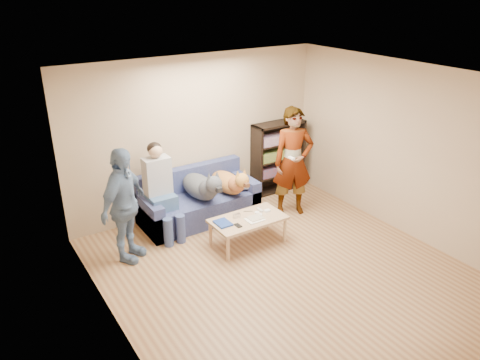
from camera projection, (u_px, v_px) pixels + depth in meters
ground at (288, 274)px, 6.28m from camera, size 5.00×5.00×0.00m
ceiling at (298, 81)px, 5.25m from camera, size 5.00×5.00×0.00m
wall_back at (197, 134)px, 7.70m from camera, size 4.50×0.00×4.50m
wall_left at (115, 236)px, 4.65m from camera, size 0.00×5.00×5.00m
wall_right at (412, 153)px, 6.88m from camera, size 0.00×5.00×5.00m
blanket at (245, 184)px, 7.82m from camera, size 0.37×0.31×0.13m
person_standing_right at (293, 162)px, 7.62m from camera, size 0.78×0.64×1.82m
person_standing_left at (124, 206)px, 6.33m from camera, size 1.01×0.91×1.65m
held_controller at (292, 158)px, 7.30m from camera, size 0.04×0.12×0.03m
notebook_blue at (223, 223)px, 6.70m from camera, size 0.20×0.26×0.03m
papers at (255, 220)px, 6.81m from camera, size 0.26×0.20×0.02m
magazine at (256, 218)px, 6.84m from camera, size 0.22×0.17×0.01m
camera_silver at (237, 216)px, 6.89m from camera, size 0.11×0.06×0.05m
controller_a at (260, 210)px, 7.08m from camera, size 0.04×0.13×0.03m
controller_b at (267, 211)px, 7.06m from camera, size 0.09×0.06×0.03m
headphone_cup_a at (260, 215)px, 6.95m from camera, size 0.07×0.07×0.02m
headphone_cup_b at (257, 213)px, 7.01m from camera, size 0.07×0.07×0.02m
pen_orange at (253, 223)px, 6.73m from camera, size 0.13×0.06×0.01m
pen_black at (248, 211)px, 7.06m from camera, size 0.13×0.08×0.01m
wallet at (238, 225)px, 6.65m from camera, size 0.07×0.12×0.02m
sofa at (198, 203)px, 7.66m from camera, size 1.90×0.85×0.82m
person_seated at (161, 187)px, 7.03m from camera, size 0.40×0.73×1.47m
dog_gray at (202, 186)px, 7.39m from camera, size 0.41×1.25×0.59m
dog_tan at (230, 182)px, 7.59m from camera, size 0.37×1.14×0.53m
coffee_table at (248, 221)px, 6.89m from camera, size 1.10×0.60×0.42m
bookshelf at (278, 155)px, 8.58m from camera, size 1.00×0.34×1.30m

